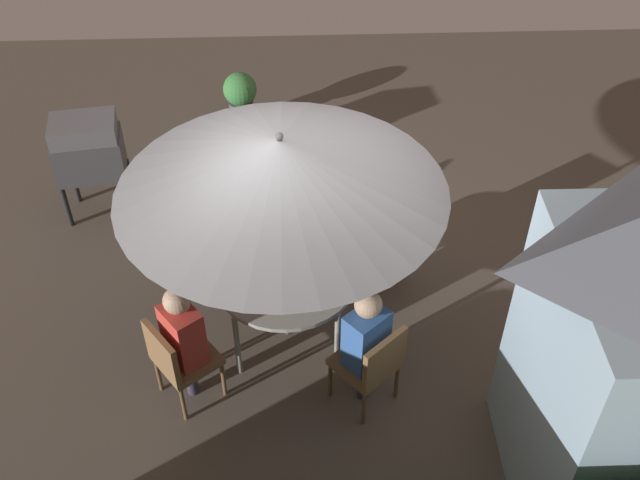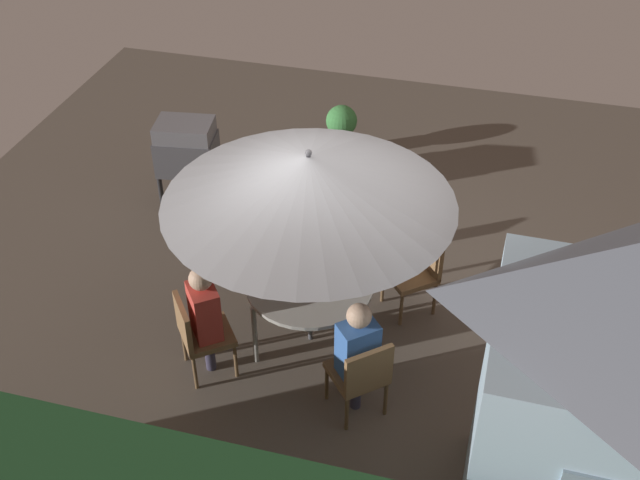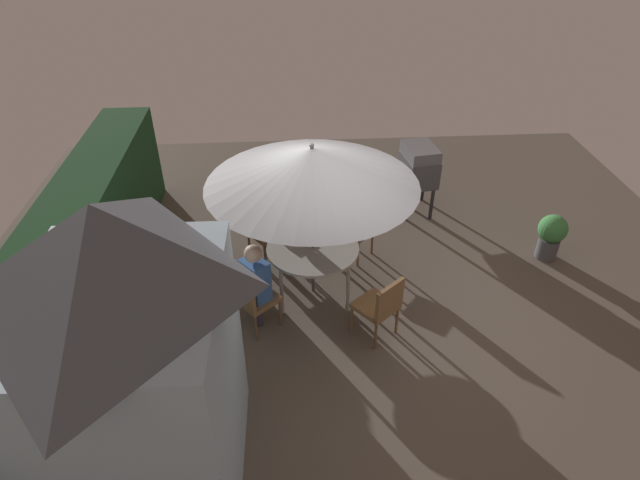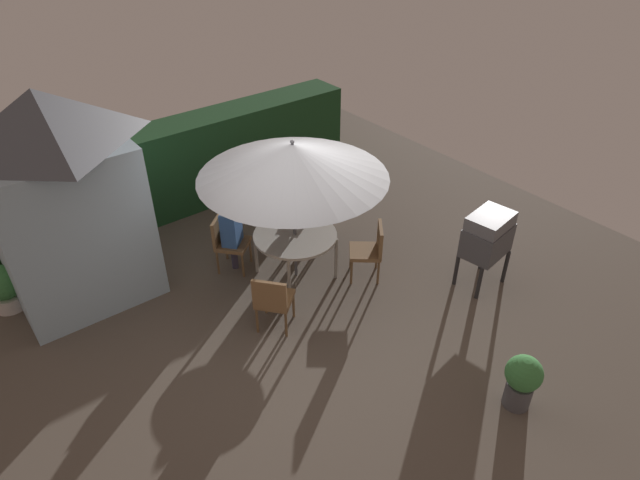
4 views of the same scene
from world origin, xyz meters
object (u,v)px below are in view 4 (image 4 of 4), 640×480
object	(u,v)px
bbq_grill	(488,236)
potted_plant_by_shed	(522,380)
person_in_red	(313,198)
person_in_blue	(231,225)
patio_umbrella	(293,161)
chair_toward_house	(371,248)
chair_near_shed	(315,209)
garden_shed	(63,198)
chair_far_side	(227,239)
chair_toward_hedge	(273,299)
potted_plant_by_grill	(4,287)
patio_table	(295,237)

from	to	relation	value
bbq_grill	potted_plant_by_shed	size ratio (longest dim) A/B	1.65
person_in_red	person_in_blue	xyz separation A→B (m)	(-1.47, 0.10, 0.00)
patio_umbrella	person_in_red	world-z (taller)	patio_umbrella
bbq_grill	chair_toward_house	world-z (taller)	bbq_grill
bbq_grill	chair_near_shed	world-z (taller)	bbq_grill
person_in_blue	potted_plant_by_shed	bearing A→B (deg)	-74.53
person_in_blue	garden_shed	bearing A→B (deg)	156.06
chair_far_side	person_in_blue	world-z (taller)	person_in_blue
chair_near_shed	person_in_blue	xyz separation A→B (m)	(-1.54, 0.05, 0.26)
chair_near_shed	chair_far_side	size ratio (longest dim) A/B	1.00
patio_umbrella	chair_toward_hedge	bearing A→B (deg)	-140.40
garden_shed	potted_plant_by_grill	xyz separation A→B (m)	(-1.02, 0.31, -1.20)
bbq_grill	patio_umbrella	bearing A→B (deg)	137.62
garden_shed	chair_toward_hedge	size ratio (longest dim) A/B	3.40
chair_near_shed	potted_plant_by_shed	world-z (taller)	chair_near_shed
garden_shed	person_in_blue	distance (m)	2.31
patio_table	chair_near_shed	distance (m)	1.15
bbq_grill	potted_plant_by_shed	bearing A→B (deg)	-131.00
garden_shed	patio_table	distance (m)	3.21
garden_shed	person_in_blue	world-z (taller)	garden_shed
chair_far_side	chair_toward_house	distance (m)	2.19
chair_near_shed	person_in_blue	bearing A→B (deg)	178.15
chair_far_side	person_in_blue	distance (m)	0.28
garden_shed	potted_plant_by_shed	size ratio (longest dim) A/B	4.22
potted_plant_by_grill	person_in_red	distance (m)	4.68
garden_shed	potted_plant_by_grill	size ratio (longest dim) A/B	4.44
chair_near_shed	chair_far_side	xyz separation A→B (m)	(-1.60, 0.11, 0.00)
potted_plant_by_grill	person_in_blue	distance (m)	3.25
garden_shed	chair_toward_house	bearing A→B (deg)	-33.86
chair_far_side	potted_plant_by_shed	distance (m)	4.57
patio_umbrella	potted_plant_by_shed	distance (m)	3.94
patio_umbrella	bbq_grill	bearing A→B (deg)	-42.38
garden_shed	potted_plant_by_grill	world-z (taller)	garden_shed
chair_near_shed	potted_plant_by_shed	bearing A→B (deg)	-94.60
patio_table	potted_plant_by_shed	xyz separation A→B (m)	(0.56, -3.59, -0.28)
potted_plant_by_grill	person_in_red	xyz separation A→B (m)	(4.47, -1.29, 0.42)
garden_shed	chair_near_shed	size ratio (longest dim) A/B	3.40
chair_toward_house	person_in_red	size ratio (longest dim) A/B	0.71
chair_near_shed	patio_umbrella	bearing A→B (deg)	-142.55
garden_shed	patio_umbrella	bearing A→B (deg)	-31.69
patio_umbrella	chair_far_side	world-z (taller)	patio_umbrella
patio_table	chair_near_shed	size ratio (longest dim) A/B	1.38
patio_umbrella	bbq_grill	xyz separation A→B (m)	(2.05, -1.87, -1.10)
chair_near_shed	garden_shed	bearing A→B (deg)	165.22
patio_table	chair_near_shed	xyz separation A→B (m)	(0.90, 0.69, -0.17)
chair_near_shed	person_in_red	world-z (taller)	person_in_red
bbq_grill	person_in_blue	distance (m)	3.75
chair_toward_hedge	person_in_blue	distance (m)	1.57
patio_umbrella	potted_plant_by_shed	xyz separation A→B (m)	(0.56, -3.59, -1.53)
bbq_grill	person_in_red	world-z (taller)	person_in_red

